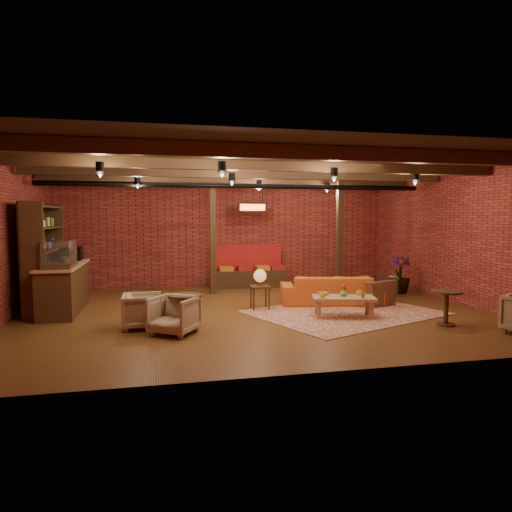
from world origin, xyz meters
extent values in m
plane|color=#3D270F|center=(0.00, 0.00, 0.00)|extent=(10.00, 10.00, 0.00)
cube|color=black|center=(0.00, 0.00, 3.20)|extent=(10.00, 8.00, 0.02)
cube|color=maroon|center=(0.00, 4.00, 1.60)|extent=(10.00, 0.02, 3.20)
cube|color=maroon|center=(0.00, -4.00, 1.60)|extent=(10.00, 0.02, 3.20)
cube|color=maroon|center=(-5.00, 0.00, 1.60)|extent=(0.02, 8.00, 3.20)
cube|color=maroon|center=(5.00, 0.00, 1.60)|extent=(0.02, 8.00, 3.20)
cylinder|color=black|center=(0.00, 1.60, 2.85)|extent=(9.60, 0.12, 0.12)
cube|color=#322010|center=(-0.60, 2.60, 1.60)|extent=(0.16, 0.16, 3.20)
cube|color=#322010|center=(2.80, 2.00, 1.60)|extent=(0.16, 0.16, 3.20)
imported|color=#337F33|center=(-4.00, 1.20, 1.22)|extent=(0.35, 0.39, 0.30)
cube|color=#F44D18|center=(0.60, 3.10, 2.35)|extent=(0.86, 0.06, 0.30)
cube|color=maroon|center=(1.90, -0.51, 0.01)|extent=(4.57, 4.07, 0.01)
imported|color=#BA5119|center=(1.97, 0.51, 0.35)|extent=(2.50, 1.37, 0.69)
cube|color=#AA7F4F|center=(1.69, -0.92, 0.41)|extent=(1.39, 0.93, 0.06)
cube|color=#AA7F4F|center=(1.12, -1.01, 0.19)|extent=(0.08, 0.08, 0.38)
cube|color=#AA7F4F|center=(2.14, -1.27, 0.19)|extent=(0.08, 0.08, 0.38)
cube|color=#AA7F4F|center=(1.23, -0.57, 0.19)|extent=(0.08, 0.08, 0.38)
cube|color=#AA7F4F|center=(2.25, -0.84, 0.19)|extent=(0.08, 0.08, 0.38)
imported|color=gold|center=(1.20, -0.96, 0.49)|extent=(0.15, 0.15, 0.10)
imported|color=#5E9A46|center=(1.99, -1.16, 0.49)|extent=(0.12, 0.12, 0.10)
imported|color=gold|center=(2.08, -0.82, 0.49)|extent=(0.15, 0.15, 0.10)
imported|color=#5E9A46|center=(1.34, -0.62, 0.47)|extent=(0.27, 0.27, 0.05)
imported|color=#5E9A46|center=(1.70, -0.87, 0.50)|extent=(0.15, 0.15, 0.12)
sphere|color=red|center=(1.70, -0.87, 0.64)|extent=(0.10, 0.10, 0.10)
cube|color=#322010|center=(0.17, 0.27, 0.52)|extent=(0.45, 0.45, 0.04)
cylinder|color=#322010|center=(0.17, 0.27, 0.25)|extent=(0.04, 0.04, 0.50)
cylinder|color=olive|center=(0.17, 0.27, 0.55)|extent=(0.14, 0.14, 0.02)
cylinder|color=olive|center=(0.17, 0.27, 0.62)|extent=(0.04, 0.04, 0.21)
sphere|color=orange|center=(0.17, 0.27, 0.76)|extent=(0.29, 0.29, 0.29)
cylinder|color=#322010|center=(-1.60, -1.29, 0.65)|extent=(0.64, 0.64, 0.04)
cylinder|color=#322010|center=(-1.60, -1.29, 0.33)|extent=(0.09, 0.09, 0.62)
cylinder|color=#322010|center=(-1.60, -1.29, 0.02)|extent=(0.38, 0.38, 0.04)
imported|color=beige|center=(-2.37, -0.96, 0.36)|extent=(0.67, 0.71, 0.72)
imported|color=beige|center=(-1.81, -1.52, 0.38)|extent=(0.99, 0.97, 0.75)
imported|color=brown|center=(2.84, 0.25, 0.41)|extent=(0.89, 1.10, 0.83)
cube|color=#322010|center=(3.97, 1.32, 0.47)|extent=(0.57, 0.57, 0.04)
cylinder|color=#322010|center=(3.97, 1.32, 0.22)|extent=(0.04, 0.04, 0.45)
imported|color=#322010|center=(3.97, 1.32, 0.50)|extent=(0.23, 0.26, 0.02)
cylinder|color=#322010|center=(3.33, -1.99, 0.65)|extent=(0.57, 0.57, 0.04)
cylinder|color=#322010|center=(3.33, -1.99, 0.33)|extent=(0.09, 0.09, 0.63)
cylinder|color=#322010|center=(3.33, -1.99, 0.02)|extent=(0.34, 0.34, 0.04)
imported|color=#4C7F4C|center=(4.40, 1.59, 1.50)|extent=(2.10, 2.10, 3.00)
camera|label=1|loc=(-2.11, -9.65, 2.10)|focal=32.00mm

